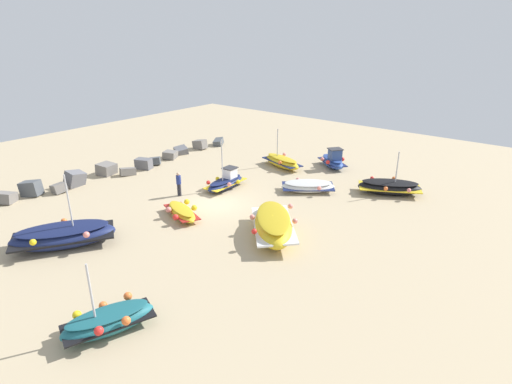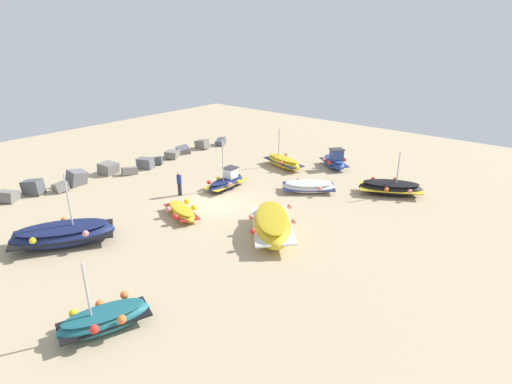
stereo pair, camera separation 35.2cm
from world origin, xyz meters
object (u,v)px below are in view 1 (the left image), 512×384
fishing_boat_4 (282,162)px  fishing_boat_2 (226,182)px  person_walking (179,182)px  fishing_boat_0 (273,225)px  fishing_boat_1 (109,321)px  fishing_boat_6 (390,187)px  fishing_boat_5 (182,212)px  fishing_boat_8 (308,186)px  fishing_boat_3 (63,236)px  fishing_boat_7 (333,161)px

fishing_boat_4 → fishing_boat_2: bearing=-76.9°
fishing_boat_2 → person_walking: (-3.01, 1.46, 0.49)m
fishing_boat_0 → fishing_boat_1: (-9.89, 0.13, -0.20)m
fishing_boat_0 → fishing_boat_6: 10.18m
fishing_boat_5 → fishing_boat_8: 9.03m
fishing_boat_0 → fishing_boat_6: bearing=-56.8°
fishing_boat_5 → person_walking: person_walking is taller
fishing_boat_1 → fishing_boat_3: size_ratio=0.67×
fishing_boat_4 → fishing_boat_5: fishing_boat_4 is taller
fishing_boat_7 → person_walking: 12.91m
fishing_boat_2 → fishing_boat_6: size_ratio=0.81×
fishing_boat_3 → fishing_boat_7: (20.27, -4.23, -0.04)m
person_walking → fishing_boat_6: bearing=-62.0°
fishing_boat_1 → fishing_boat_5: size_ratio=1.07×
person_walking → fishing_boat_7: bearing=-34.9°
fishing_boat_1 → fishing_boat_6: 19.94m
fishing_boat_0 → fishing_boat_1: bearing=136.4°
fishing_boat_6 → fishing_boat_1: bearing=53.7°
fishing_boat_2 → fishing_boat_3: fishing_boat_3 is taller
fishing_boat_2 → person_walking: 3.39m
fishing_boat_5 → fishing_boat_6: fishing_boat_6 is taller
fishing_boat_3 → fishing_boat_8: 15.50m
fishing_boat_5 → fishing_boat_8: (8.29, -3.58, 0.04)m
fishing_boat_1 → fishing_boat_3: 7.86m
fishing_boat_6 → fishing_boat_7: bearing=-53.7°
fishing_boat_4 → fishing_boat_5: (-11.51, -0.94, -0.14)m
fishing_boat_7 → fishing_boat_3: bearing=-66.3°
fishing_boat_4 → fishing_boat_7: 4.09m
fishing_boat_2 → fishing_boat_8: size_ratio=0.94×
fishing_boat_3 → fishing_boat_7: bearing=-160.0°
fishing_boat_3 → fishing_boat_4: 17.72m
fishing_boat_0 → fishing_boat_8: bearing=-25.8°
fishing_boat_0 → fishing_boat_4: (10.01, 6.60, -0.20)m
fishing_boat_2 → fishing_boat_5: (-5.18, -1.22, -0.12)m
fishing_boat_5 → fishing_boat_8: size_ratio=0.88×
fishing_boat_7 → fishing_boat_8: 5.97m
fishing_boat_2 → fishing_boat_8: (3.11, -4.80, -0.08)m
fishing_boat_6 → fishing_boat_8: bearing=5.5°
fishing_boat_3 → fishing_boat_8: bearing=-169.3°
fishing_boat_0 → person_walking: (0.66, 8.35, 0.28)m
person_walking → fishing_boat_4: bearing=-23.1°
fishing_boat_4 → fishing_boat_1: bearing=-56.4°
fishing_boat_5 → fishing_boat_1: bearing=-37.7°
fishing_boat_8 → fishing_boat_4: bearing=-74.3°
fishing_boat_5 → fishing_boat_7: bearing=99.9°
fishing_boat_2 → fishing_boat_6: fishing_boat_2 is taller
fishing_boat_2 → fishing_boat_4: fishing_boat_2 is taller
fishing_boat_3 → fishing_boat_1: bearing=105.4°
fishing_boat_7 → person_walking: size_ratio=1.95×
fishing_boat_7 → fishing_boat_8: (-5.81, -1.35, -0.18)m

